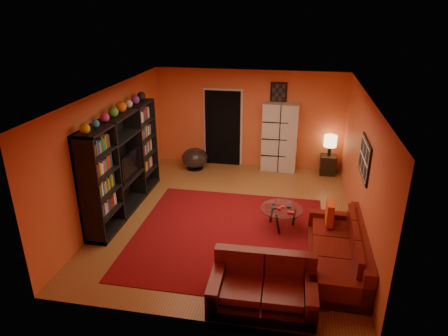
% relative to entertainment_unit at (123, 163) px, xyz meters
% --- Properties ---
extents(floor, '(6.00, 6.00, 0.00)m').
position_rel_entertainment_unit_xyz_m(floor, '(2.27, 0.00, -1.05)').
color(floor, brown).
rests_on(floor, ground).
extents(ceiling, '(6.00, 6.00, 0.00)m').
position_rel_entertainment_unit_xyz_m(ceiling, '(2.27, 0.00, 1.55)').
color(ceiling, white).
rests_on(ceiling, wall_back).
extents(wall_back, '(6.00, 0.00, 6.00)m').
position_rel_entertainment_unit_xyz_m(wall_back, '(2.27, 3.00, 0.25)').
color(wall_back, '#D6572F').
rests_on(wall_back, floor).
extents(wall_front, '(6.00, 0.00, 6.00)m').
position_rel_entertainment_unit_xyz_m(wall_front, '(2.27, -3.00, 0.25)').
color(wall_front, '#D6572F').
rests_on(wall_front, floor).
extents(wall_left, '(0.00, 6.00, 6.00)m').
position_rel_entertainment_unit_xyz_m(wall_left, '(-0.23, 0.00, 0.25)').
color(wall_left, '#D6572F').
rests_on(wall_left, floor).
extents(wall_right, '(0.00, 6.00, 6.00)m').
position_rel_entertainment_unit_xyz_m(wall_right, '(4.78, 0.00, 0.25)').
color(wall_right, '#D6572F').
rests_on(wall_right, floor).
extents(rug, '(3.60, 3.60, 0.01)m').
position_rel_entertainment_unit_xyz_m(rug, '(2.38, -0.70, -1.04)').
color(rug, '#580A0E').
rests_on(rug, floor).
extents(doorway, '(0.95, 0.10, 2.04)m').
position_rel_entertainment_unit_xyz_m(doorway, '(1.57, 2.96, -0.03)').
color(doorway, black).
rests_on(doorway, floor).
extents(wall_art_right, '(0.03, 1.00, 0.70)m').
position_rel_entertainment_unit_xyz_m(wall_art_right, '(4.75, -0.30, 0.55)').
color(wall_art_right, black).
rests_on(wall_art_right, wall_right).
extents(wall_art_back, '(0.42, 0.03, 0.52)m').
position_rel_entertainment_unit_xyz_m(wall_art_back, '(3.02, 2.98, 1.00)').
color(wall_art_back, black).
rests_on(wall_art_back, wall_back).
extents(entertainment_unit, '(0.45, 3.00, 2.10)m').
position_rel_entertainment_unit_xyz_m(entertainment_unit, '(0.00, 0.00, 0.00)').
color(entertainment_unit, black).
rests_on(entertainment_unit, floor).
extents(tv, '(0.98, 0.13, 0.56)m').
position_rel_entertainment_unit_xyz_m(tv, '(0.05, 0.05, -0.05)').
color(tv, black).
rests_on(tv, entertainment_unit).
extents(sofa, '(0.98, 2.29, 0.85)m').
position_rel_entertainment_unit_xyz_m(sofa, '(4.41, -1.33, -0.77)').
color(sofa, '#520D0B').
rests_on(sofa, rug).
extents(loveseat, '(1.57, 0.96, 0.85)m').
position_rel_entertainment_unit_xyz_m(loveseat, '(3.19, -2.42, -0.77)').
color(loveseat, '#520D0B').
rests_on(loveseat, rug).
extents(throw_pillow, '(0.12, 0.42, 0.42)m').
position_rel_entertainment_unit_xyz_m(throw_pillow, '(4.22, -0.61, -0.42)').
color(throw_pillow, red).
rests_on(throw_pillow, sofa).
extents(coffee_table, '(0.85, 0.85, 0.42)m').
position_rel_entertainment_unit_xyz_m(coffee_table, '(3.35, -0.23, -0.67)').
color(coffee_table, silver).
rests_on(coffee_table, floor).
extents(storage_cabinet, '(0.92, 0.45, 1.81)m').
position_rel_entertainment_unit_xyz_m(storage_cabinet, '(3.12, 2.80, -0.15)').
color(storage_cabinet, beige).
rests_on(storage_cabinet, floor).
extents(bowl_chair, '(0.70, 0.70, 0.57)m').
position_rel_entertainment_unit_xyz_m(bowl_chair, '(0.90, 2.45, -0.74)').
color(bowl_chair, black).
rests_on(bowl_chair, floor).
extents(side_table, '(0.40, 0.40, 0.50)m').
position_rel_entertainment_unit_xyz_m(side_table, '(4.41, 2.75, -0.80)').
color(side_table, black).
rests_on(side_table, floor).
extents(table_lamp, '(0.33, 0.33, 0.54)m').
position_rel_entertainment_unit_xyz_m(table_lamp, '(4.41, 2.75, -0.16)').
color(table_lamp, black).
rests_on(table_lamp, side_table).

